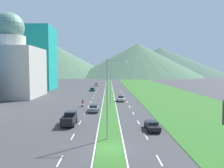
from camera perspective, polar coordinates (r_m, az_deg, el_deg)
name	(u,v)px	position (r m, az deg, el deg)	size (l,w,h in m)	color
ground_plane	(110,149)	(27.91, -0.60, -15.85)	(600.00, 600.00, 0.00)	#38383A
grass_median	(109,93)	(86.78, -0.78, -2.34)	(3.20, 240.00, 0.06)	#2D6023
grass_verge_right	(163,93)	(89.22, 12.58, -2.26)	(24.00, 240.00, 0.06)	#2D6023
lane_dash_left_2	(60,161)	(25.13, -12.90, -18.22)	(0.16, 2.80, 0.01)	silver
lane_dash_left_3	(73,137)	(32.79, -9.82, -12.87)	(0.16, 2.80, 0.01)	silver
lane_dash_left_4	(80,123)	(40.67, -7.99, -9.54)	(0.16, 2.80, 0.01)	silver
lane_dash_left_5	(85,113)	(48.68, -6.78, -7.30)	(0.16, 2.80, 0.01)	silver
lane_dash_left_6	(88,107)	(56.75, -5.92, -5.69)	(0.16, 2.80, 0.01)	silver
lane_dash_left_7	(91,102)	(64.87, -5.28, -4.49)	(0.16, 2.80, 0.01)	silver
lane_dash_left_8	(93,98)	(73.02, -4.78, -3.55)	(0.16, 2.80, 0.01)	silver
lane_dash_left_9	(95,95)	(81.18, -4.38, -2.80)	(0.16, 2.80, 0.01)	silver
lane_dash_left_10	(96,93)	(89.36, -4.06, -2.18)	(0.16, 2.80, 0.01)	silver
lane_dash_left_11	(97,91)	(97.56, -3.79, -1.67)	(0.16, 2.80, 0.01)	silver
lane_dash_right_2	(159,160)	(25.18, 11.75, -18.16)	(0.16, 2.80, 0.01)	silver
lane_dash_right_3	(146,136)	(32.82, 8.53, -12.83)	(0.16, 2.80, 0.01)	silver
lane_dash_right_4	(138,122)	(40.70, 6.61, -9.52)	(0.16, 2.80, 0.01)	silver
lane_dash_right_5	(133,113)	(48.70, 5.34, -7.29)	(0.16, 2.80, 0.01)	silver
lane_dash_right_6	(130,107)	(56.77, 4.44, -5.68)	(0.16, 2.80, 0.01)	silver
lane_dash_right_7	(127,102)	(64.89, 3.77, -4.48)	(0.16, 2.80, 0.01)	silver
lane_dash_right_8	(125,98)	(73.03, 3.25, -3.54)	(0.16, 2.80, 0.01)	silver
lane_dash_right_9	(123,95)	(81.20, 2.83, -2.79)	(0.16, 2.80, 0.01)	silver
lane_dash_right_10	(122,93)	(89.38, 2.49, -2.18)	(0.16, 2.80, 0.01)	silver
lane_dash_right_11	(121,91)	(97.57, 2.21, -1.67)	(0.16, 2.80, 0.01)	silver
edge_line_median_left	(104,93)	(86.80, -1.94, -2.35)	(0.16, 240.00, 0.01)	silver
edge_line_median_right	(113,93)	(86.80, 0.37, -2.35)	(0.16, 240.00, 0.01)	silver
domed_building	(10,65)	(83.15, -24.04, 4.33)	(18.87, 18.87, 27.83)	#B7B2A8
midrise_colored	(35,58)	(109.29, -18.61, 6.10)	(16.26, 16.26, 28.09)	teal
hill_far_left	(45,58)	(294.57, -16.44, 6.18)	(169.80, 169.80, 44.19)	#47664C
hill_far_center	(138,60)	(269.06, 6.48, 5.95)	(147.10, 147.10, 38.55)	#47664C
hill_far_right	(160,62)	(330.07, 11.86, 5.51)	(184.33, 184.33, 38.67)	#3D5647
street_lamp_near	(109,94)	(29.97, -0.75, -2.61)	(2.74, 0.28, 10.67)	#99999E
street_lamp_mid	(109,84)	(57.70, -0.73, -0.08)	(3.29, 0.42, 9.40)	#99999E
street_lamp_far	(108,77)	(85.37, -0.94, 1.64)	(2.93, 0.28, 10.74)	#99999E
car_0	(97,84)	(125.85, -3.89, -0.08)	(1.98, 4.09, 1.53)	silver
car_1	(94,108)	(50.16, -4.59, -6.05)	(2.02, 4.69, 1.52)	slate
car_3	(92,89)	(96.48, -4.93, -1.31)	(1.96, 4.10, 1.44)	#0C5128
car_4	(121,99)	(66.00, 2.23, -3.65)	(1.94, 4.32, 1.55)	#B2B2B7
car_5	(152,125)	(36.07, 9.99, -10.15)	(1.93, 4.68, 1.37)	black
pickup_truck_0	(69,119)	(39.44, -10.59, -8.54)	(2.18, 5.40, 2.00)	black
motorcycle_rider	(83,104)	(57.11, -7.34, -4.89)	(0.36, 2.00, 1.80)	black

